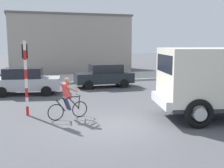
# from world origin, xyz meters

# --- Properties ---
(ground_plane) EXTENTS (120.00, 120.00, 0.00)m
(ground_plane) POSITION_xyz_m (0.00, 0.00, 0.00)
(ground_plane) COLOR #4C4C51
(sidewalk_far) EXTENTS (80.00, 5.00, 0.16)m
(sidewalk_far) POSITION_xyz_m (0.00, 13.22, 0.08)
(sidewalk_far) COLOR #ADADA8
(sidewalk_far) RESTS_ON ground
(cyclist) EXTENTS (1.70, 0.57, 1.72)m
(cyclist) POSITION_xyz_m (-1.32, 1.52, 0.86)
(cyclist) COLOR black
(cyclist) RESTS_ON ground
(traffic_light_pole) EXTENTS (0.24, 0.43, 3.20)m
(traffic_light_pole) POSITION_xyz_m (-2.87, 2.69, 2.07)
(traffic_light_pole) COLOR red
(traffic_light_pole) RESTS_ON ground
(car_red_near) EXTENTS (4.24, 2.41, 1.60)m
(car_red_near) POSITION_xyz_m (-2.79, 7.73, 0.82)
(car_red_near) COLOR #B7B7BC
(car_red_near) RESTS_ON ground
(car_white_mid) EXTENTS (4.07, 2.01, 1.60)m
(car_white_mid) POSITION_xyz_m (2.53, 8.85, 0.82)
(car_white_mid) COLOR #1E2328
(car_white_mid) RESTS_ON ground
(building_mid_block) EXTENTS (12.17, 7.61, 5.84)m
(building_mid_block) POSITION_xyz_m (2.00, 20.66, 2.93)
(building_mid_block) COLOR #9E9389
(building_mid_block) RESTS_ON ground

